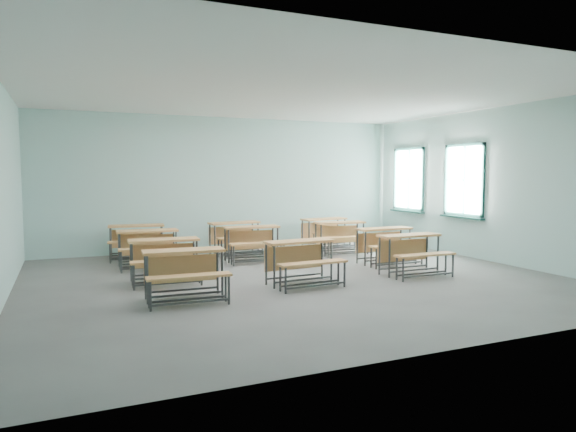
% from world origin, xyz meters
% --- Properties ---
extents(room, '(9.04, 8.04, 3.24)m').
position_xyz_m(room, '(0.08, 0.03, 1.60)').
color(room, slate).
rests_on(room, ground).
extents(desk_unit_r0c0, '(1.21, 0.85, 0.73)m').
position_xyz_m(desk_unit_r0c0, '(-2.11, -0.78, 0.49)').
color(desk_unit_r0c0, '#C28146').
rests_on(desk_unit_r0c0, ground).
extents(desk_unit_r0c1, '(1.21, 0.85, 0.73)m').
position_xyz_m(desk_unit_r0c1, '(-0.11, -0.51, 0.49)').
color(desk_unit_r0c1, '#C28146').
rests_on(desk_unit_r0c1, ground).
extents(desk_unit_r0c2, '(1.17, 0.79, 0.73)m').
position_xyz_m(desk_unit_r0c2, '(2.09, -0.55, 0.49)').
color(desk_unit_r0c2, '#C28146').
rests_on(desk_unit_r0c2, ground).
extents(desk_unit_r1c0, '(1.21, 0.85, 0.73)m').
position_xyz_m(desk_unit_r1c0, '(-2.16, 0.59, 0.49)').
color(desk_unit_r1c0, '#C28146').
rests_on(desk_unit_r1c0, ground).
extents(desk_unit_r1c2, '(1.17, 0.79, 0.73)m').
position_xyz_m(desk_unit_r1c2, '(2.32, 0.62, 0.49)').
color(desk_unit_r1c2, '#C28146').
rests_on(desk_unit_r1c2, ground).
extents(desk_unit_r2c0, '(1.20, 0.83, 0.73)m').
position_xyz_m(desk_unit_r2c0, '(-2.20, 2.14, 0.49)').
color(desk_unit_r2c0, '#C28146').
rests_on(desk_unit_r2c0, ground).
extents(desk_unit_r2c1, '(1.21, 0.84, 0.73)m').
position_xyz_m(desk_unit_r2c1, '(-0.08, 2.01, 0.49)').
color(desk_unit_r2c1, '#C28146').
rests_on(desk_unit_r2c1, ground).
extents(desk_unit_r2c2, '(1.22, 0.86, 0.73)m').
position_xyz_m(desk_unit_r2c2, '(2.14, 2.15, 0.49)').
color(desk_unit_r2c2, '#C28146').
rests_on(desk_unit_r2c2, ground).
extents(desk_unit_r3c0, '(1.25, 0.91, 0.73)m').
position_xyz_m(desk_unit_r3c0, '(-2.28, 3.30, 0.49)').
color(desk_unit_r3c0, '#C28146').
rests_on(desk_unit_r3c0, ground).
extents(desk_unit_r3c1, '(1.24, 0.89, 0.73)m').
position_xyz_m(desk_unit_r3c1, '(-0.10, 3.08, 0.49)').
color(desk_unit_r3c1, '#C28146').
rests_on(desk_unit_r3c1, ground).
extents(desk_unit_r3c2, '(1.25, 0.91, 0.73)m').
position_xyz_m(desk_unit_r3c2, '(2.26, 3.13, 0.49)').
color(desk_unit_r3c2, '#C28146').
rests_on(desk_unit_r3c2, ground).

